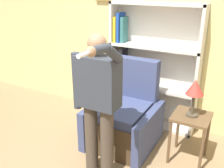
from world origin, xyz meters
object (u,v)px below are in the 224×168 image
(person_standing, at_px, (97,99))
(table_lamp, at_px, (195,89))
(side_table, at_px, (191,124))
(armchair, at_px, (125,118))
(bookcase, at_px, (146,67))

(person_standing, relative_size, table_lamp, 3.61)
(person_standing, relative_size, side_table, 2.64)
(table_lamp, bearing_deg, side_table, 0.00)
(armchair, height_order, person_standing, person_standing)
(table_lamp, bearing_deg, armchair, -179.25)
(armchair, height_order, table_lamp, armchair)
(side_table, bearing_deg, bookcase, 142.53)
(bookcase, bearing_deg, person_standing, -89.75)
(person_standing, xyz_separation_m, table_lamp, (0.86, 0.75, 0.01))
(bookcase, height_order, side_table, bookcase)
(side_table, bearing_deg, person_standing, -139.00)
(side_table, xyz_separation_m, table_lamp, (0.00, 0.00, 0.45))
(bookcase, bearing_deg, table_lamp, -37.47)
(armchair, xyz_separation_m, side_table, (0.88, 0.01, 0.15))
(bookcase, xyz_separation_m, table_lamp, (0.87, -0.67, 0.05))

